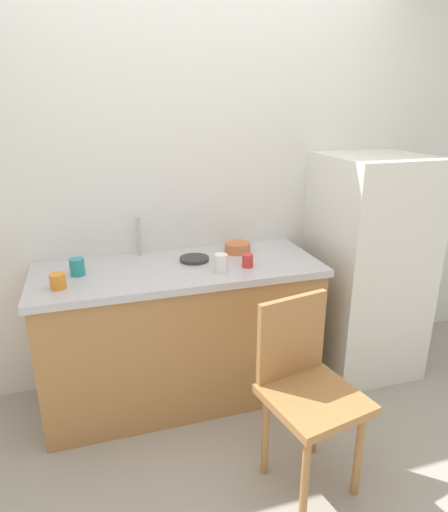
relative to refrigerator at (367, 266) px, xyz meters
name	(u,v)px	position (x,y,z in m)	size (l,w,h in m)	color
ground_plane	(242,463)	(-1.07, -0.64, -0.71)	(8.00, 8.00, 0.00)	#9E998E
back_wall	(191,183)	(-1.07, 0.36, 0.53)	(4.80, 0.10, 2.48)	silver
cabinet_base	(181,335)	(-1.23, 0.01, -0.31)	(1.56, 0.60, 0.80)	#A87542
countertop	(179,269)	(-1.23, 0.01, 0.11)	(1.60, 0.64, 0.04)	#B7B7BC
faucet	(139,236)	(-1.42, 0.26, 0.25)	(0.02, 0.02, 0.24)	#B7B7BC
refrigerator	(367,266)	(0.00, 0.00, 0.00)	(0.61, 0.62, 1.41)	silver
chair	(306,386)	(-0.82, -0.78, -0.21)	(0.47, 0.47, 0.89)	#A87542
terracotta_bowl	(237,247)	(-0.84, 0.14, 0.16)	(0.16, 0.16, 0.06)	#C67042
hotplate	(194,259)	(-1.13, 0.07, 0.14)	(0.17, 0.17, 0.02)	#2D2D2D
cup_orange	(58,281)	(-1.86, -0.12, 0.17)	(0.08, 0.08, 0.07)	orange
cup_white	(221,263)	(-1.03, -0.14, 0.18)	(0.07, 0.07, 0.10)	white
cup_red	(248,261)	(-0.87, -0.11, 0.17)	(0.06, 0.06, 0.07)	red
cup_teal	(77,267)	(-1.77, 0.04, 0.18)	(0.08, 0.08, 0.09)	teal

